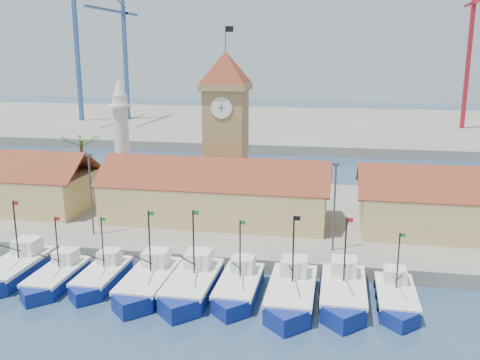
% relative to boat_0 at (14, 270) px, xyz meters
% --- Properties ---
extents(ground, '(400.00, 400.00, 0.00)m').
position_rel_boat_0_xyz_m(ground, '(15.81, -2.78, -0.81)').
color(ground, '#1D334D').
rests_on(ground, ground).
extents(quay, '(140.00, 32.00, 1.50)m').
position_rel_boat_0_xyz_m(quay, '(15.81, 21.22, -0.06)').
color(quay, gray).
rests_on(quay, ground).
extents(terminal, '(240.00, 80.00, 2.00)m').
position_rel_boat_0_xyz_m(terminal, '(15.81, 107.22, 0.19)').
color(terminal, gray).
rests_on(terminal, ground).
extents(boat_0, '(3.79, 10.40, 7.87)m').
position_rel_boat_0_xyz_m(boat_0, '(0.00, 0.00, 0.00)').
color(boat_0, navy).
rests_on(boat_0, ground).
extents(boat_1, '(3.28, 9.00, 6.81)m').
position_rel_boat_0_xyz_m(boat_1, '(4.74, -0.83, -0.11)').
color(boat_1, navy).
rests_on(boat_1, ground).
extents(boat_2, '(3.23, 8.86, 6.70)m').
position_rel_boat_0_xyz_m(boat_2, '(8.84, 0.06, -0.12)').
color(boat_2, navy).
rests_on(boat_2, ground).
extents(boat_3, '(3.77, 10.32, 7.81)m').
position_rel_boat_0_xyz_m(boat_3, '(13.63, -0.61, -0.01)').
color(boat_3, navy).
rests_on(boat_3, ground).
extents(boat_4, '(3.88, 10.62, 8.03)m').
position_rel_boat_0_xyz_m(boat_4, '(17.66, -0.40, 0.02)').
color(boat_4, navy).
rests_on(boat_4, ground).
extents(boat_5, '(3.47, 9.52, 7.20)m').
position_rel_boat_0_xyz_m(boat_5, '(21.81, 0.03, -0.07)').
color(boat_5, navy).
rests_on(boat_5, ground).
extents(boat_6, '(3.91, 10.72, 8.11)m').
position_rel_boat_0_xyz_m(boat_6, '(26.54, -0.60, 0.03)').
color(boat_6, navy).
rests_on(boat_6, ground).
extents(boat_7, '(3.81, 10.43, 7.89)m').
position_rel_boat_0_xyz_m(boat_7, '(30.91, 0.40, 0.00)').
color(boat_7, navy).
rests_on(boat_7, ground).
extents(boat_8, '(3.25, 8.89, 6.73)m').
position_rel_boat_0_xyz_m(boat_8, '(35.34, 0.54, -0.12)').
color(boat_8, navy).
rests_on(boat_8, ground).
extents(hall_center, '(27.04, 10.13, 7.61)m').
position_rel_boat_0_xyz_m(hall_center, '(15.81, 17.22, 3.17)').
color(hall_center, '#DBB978').
rests_on(hall_center, quay).
extents(clock_tower, '(5.80, 5.80, 22.70)m').
position_rel_boat_0_xyz_m(clock_tower, '(15.81, 23.22, 11.15)').
color(clock_tower, '#A28353').
rests_on(clock_tower, quay).
extents(minaret, '(3.00, 3.00, 16.30)m').
position_rel_boat_0_xyz_m(minaret, '(0.81, 25.22, 8.92)').
color(minaret, silver).
rests_on(minaret, quay).
extents(palm_tree, '(5.60, 5.03, 8.39)m').
position_rel_boat_0_xyz_m(palm_tree, '(-4.19, 23.22, 5.43)').
color(palm_tree, brown).
rests_on(palm_tree, quay).
extents(lamp_posts, '(80.70, 0.25, 9.03)m').
position_rel_boat_0_xyz_m(lamp_posts, '(16.31, 9.22, 5.66)').
color(lamp_posts, '#3F3F44').
rests_on(lamp_posts, quay).
extents(crane_blue_far, '(1.00, 32.75, 47.98)m').
position_rel_boat_0_xyz_m(crane_blue_far, '(-42.79, 97.95, 27.78)').
color(crane_blue_far, '#2F568F').
rests_on(crane_blue_far, terminal).
extents(crane_blue_near, '(1.00, 33.19, 37.83)m').
position_rel_boat_0_xyz_m(crane_blue_near, '(-31.11, 103.61, 22.21)').
color(crane_blue_near, '#2F568F').
rests_on(crane_blue_near, terminal).
extents(crane_red_right, '(1.00, 31.25, 38.77)m').
position_rel_boat_0_xyz_m(crane_red_right, '(60.94, 100.93, 22.59)').
color(crane_red_right, '#A51923').
rests_on(crane_red_right, terminal).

